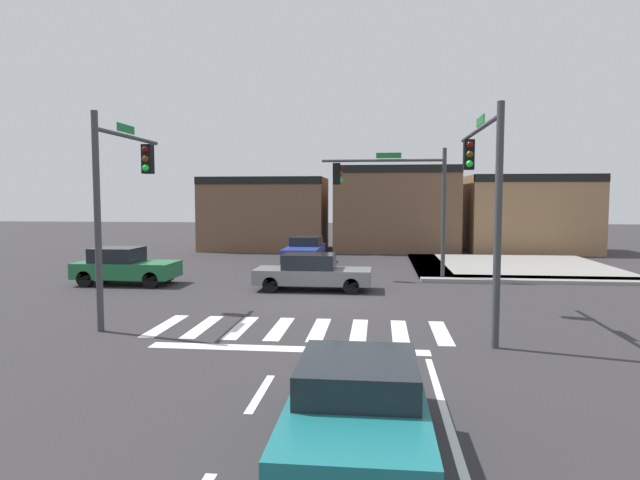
{
  "coord_description": "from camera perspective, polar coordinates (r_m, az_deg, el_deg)",
  "views": [
    {
      "loc": [
        2.16,
        -19.23,
        3.62
      ],
      "look_at": [
        -0.11,
        1.83,
        1.99
      ],
      "focal_mm": 30.67,
      "sensor_mm": 36.0,
      "label": 1
    }
  ],
  "objects": [
    {
      "name": "ground_plane",
      "position": [
        19.69,
        -0.26,
        -6.2
      ],
      "size": [
        120.0,
        120.0,
        0.0
      ],
      "primitive_type": "plane",
      "color": "#302D30"
    },
    {
      "name": "crosswalk_near",
      "position": [
        15.32,
        -2.16,
        -9.26
      ],
      "size": [
        8.14,
        2.7,
        0.01
      ],
      "color": "silver",
      "rests_on": "ground_plane"
    },
    {
      "name": "bike_detector_marking",
      "position": [
        11.64,
        3.42,
        -13.72
      ],
      "size": [
        1.14,
        1.14,
        0.01
      ],
      "color": "yellow",
      "rests_on": "ground_plane"
    },
    {
      "name": "curb_corner_northeast",
      "position": [
        29.55,
        18.49,
        -2.72
      ],
      "size": [
        10.0,
        10.6,
        0.15
      ],
      "color": "gray",
      "rests_on": "ground_plane"
    },
    {
      "name": "storefront_row",
      "position": [
        38.02,
        8.09,
        2.94
      ],
      "size": [
        26.21,
        5.87,
        5.74
      ],
      "color": "brown",
      "rests_on": "ground_plane"
    },
    {
      "name": "traffic_signal_northeast",
      "position": [
        24.42,
        7.98,
        5.21
      ],
      "size": [
        5.46,
        0.32,
        5.8
      ],
      "rotation": [
        0.0,
        0.0,
        3.14
      ],
      "color": "#383A3D",
      "rests_on": "ground_plane"
    },
    {
      "name": "traffic_signal_southeast",
      "position": [
        15.66,
        16.63,
        6.24
      ],
      "size": [
        0.32,
        5.88,
        5.91
      ],
      "rotation": [
        0.0,
        0.0,
        1.57
      ],
      "color": "#383A3D",
      "rests_on": "ground_plane"
    },
    {
      "name": "traffic_signal_southwest",
      "position": [
        17.09,
        -20.01,
        5.53
      ],
      "size": [
        0.32,
        4.12,
        5.93
      ],
      "rotation": [
        0.0,
        0.0,
        1.57
      ],
      "color": "#383A3D",
      "rests_on": "ground_plane"
    },
    {
      "name": "car_blue",
      "position": [
        30.1,
        -1.59,
        -1.05
      ],
      "size": [
        1.84,
        4.76,
        1.48
      ],
      "rotation": [
        0.0,
        0.0,
        -1.57
      ],
      "color": "#23389E",
      "rests_on": "ground_plane"
    },
    {
      "name": "car_gray",
      "position": [
        21.51,
        -0.84,
        -3.39
      ],
      "size": [
        4.55,
        1.75,
        1.43
      ],
      "color": "slate",
      "rests_on": "ground_plane"
    },
    {
      "name": "car_green",
      "position": [
        24.35,
        -19.71,
        -2.58
      ],
      "size": [
        4.12,
        1.93,
        1.55
      ],
      "color": "#1E6638",
      "rests_on": "ground_plane"
    },
    {
      "name": "car_teal",
      "position": [
        8.19,
        3.99,
        -16.71
      ],
      "size": [
        1.9,
        4.47,
        1.33
      ],
      "rotation": [
        0.0,
        0.0,
        1.57
      ],
      "color": "#196B70",
      "rests_on": "ground_plane"
    }
  ]
}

